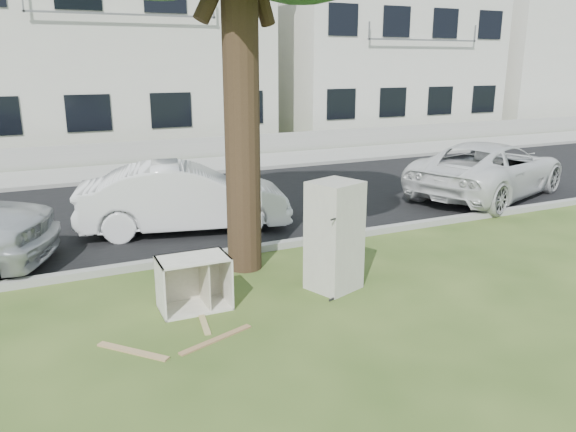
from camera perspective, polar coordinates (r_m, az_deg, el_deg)
name	(u,v)px	position (r m, az deg, el deg)	size (l,w,h in m)	color
ground	(320,305)	(7.80, 3.23, -9.01)	(120.00, 120.00, 0.00)	#314A1A
road	(196,206)	(13.09, -9.37, 0.96)	(120.00, 7.00, 0.01)	black
kerb_near	(253,252)	(9.86, -3.57, -3.69)	(120.00, 0.18, 0.12)	gray
kerb_far	(160,179)	(16.46, -12.84, 3.71)	(120.00, 0.18, 0.12)	gray
sidewalk	(150,170)	(17.85, -13.88, 4.55)	(120.00, 2.80, 0.01)	gray
low_wall	(139,152)	(19.35, -14.93, 6.33)	(120.00, 0.15, 0.70)	gray
townhouse_center	(108,49)	(23.98, -17.80, 15.87)	(11.22, 8.16, 7.44)	beige
townhouse_right	(367,58)	(28.30, 8.01, 15.64)	(10.20, 8.16, 6.84)	beige
filler_right	(562,63)	(38.11, 26.03, 13.84)	(16.00, 9.00, 6.40)	beige
fridge	(334,236)	(8.10, 4.73, -2.03)	(0.66, 0.61, 1.60)	beige
cabinet	(194,283)	(7.66, -9.54, -6.73)	(0.93, 0.57, 0.72)	white
plank_a	(216,339)	(6.93, -7.28, -12.32)	(1.03, 0.08, 0.02)	#966F48
plank_b	(133,351)	(6.85, -15.50, -13.10)	(0.95, 0.09, 0.02)	#A48155
plank_c	(204,322)	(7.36, -8.55, -10.61)	(0.71, 0.08, 0.02)	tan
car_center	(184,197)	(11.14, -10.48, 1.87)	(1.41, 4.04, 1.33)	silver
car_right	(489,169)	(14.70, 19.75, 4.50)	(2.24, 4.85, 1.35)	silver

